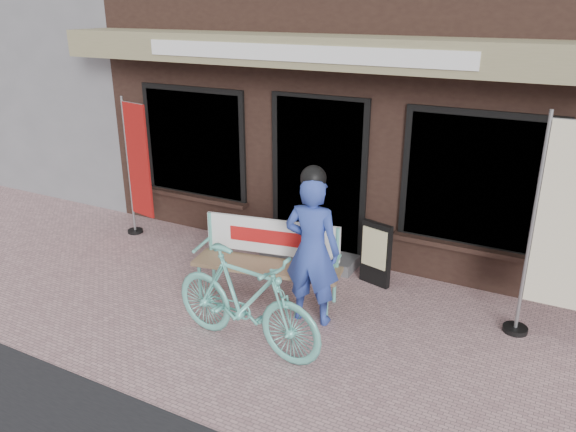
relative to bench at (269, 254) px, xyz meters
The scene contains 9 objects.
ground 0.86m from the bench, 89.52° to the right, with size 70.00×70.00×0.00m, color #B2888A.
storefront 4.94m from the bench, 89.93° to the left, with size 7.00×6.77×6.00m.
neighbor_left_near 10.13m from the bench, 150.37° to the left, with size 10.00×7.00×6.40m, color slate.
bench is the anchor object (origin of this frame).
person 0.77m from the bench, 19.73° to the right, with size 0.64×0.45×1.76m.
bicycle 1.06m from the bench, 72.85° to the right, with size 0.50×1.75×1.05m, color #61BDAE.
nobori_red 2.72m from the bench, 164.49° to the left, with size 0.61×0.26×2.06m.
nobori_cream 3.06m from the bench, 10.74° to the left, with size 0.69×0.26×2.36m.
menu_stand 1.33m from the bench, 41.51° to the left, with size 0.41×0.18×0.81m.
Camera 1 is at (2.96, -4.45, 3.27)m, focal length 35.00 mm.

